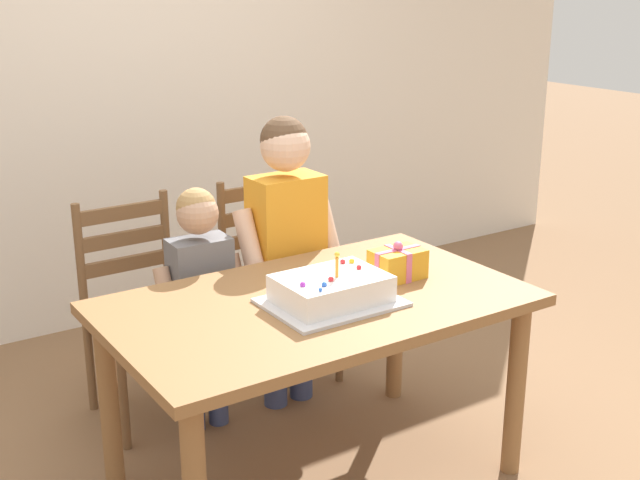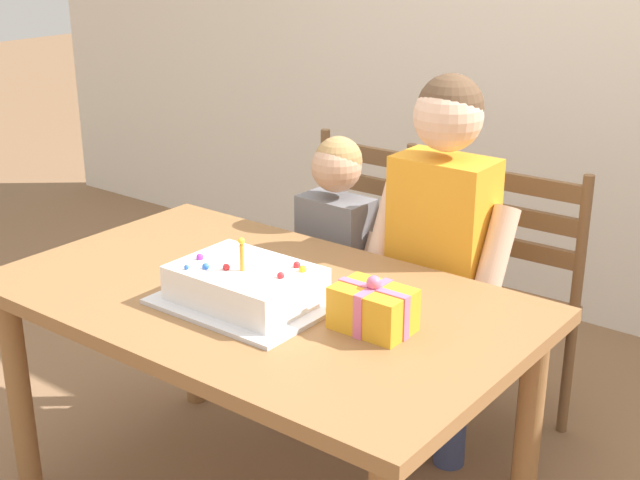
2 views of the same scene
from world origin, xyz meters
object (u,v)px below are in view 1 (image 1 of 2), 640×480
Objects in this scene: gift_box_red_large at (398,264)px; chair_left at (142,310)px; chair_right at (276,280)px; child_younger at (201,287)px; birthday_cake at (331,291)px; dining_table at (316,324)px; child_older at (287,235)px.

gift_box_red_large is 1.12m from chair_left.
child_younger is (-0.49, -0.26, 0.15)m from chair_right.
birthday_cake is at bearing -108.90° from chair_right.
dining_table is 3.29× the size of birthday_cake.
chair_right reaches higher than birthday_cake.
birthday_cake is 0.48× the size of chair_left.
birthday_cake is 0.36m from gift_box_red_large.
dining_table is 0.63m from child_older.
gift_box_red_large is 0.19× the size of child_younger.
dining_table is 1.42× the size of child_younger.
child_younger is (-0.19, 0.64, -0.15)m from birthday_cake.
chair_right is at bearing 69.63° from child_older.
chair_left is 0.34m from child_younger.
child_older is at bearing -0.08° from child_younger.
gift_box_red_large is at bearing -46.69° from child_younger.
dining_table is at bearing 102.45° from birthday_cake.
chair_left is (-0.34, 0.90, -0.30)m from birthday_cake.
child_younger is at bearing 106.53° from dining_table.
gift_box_red_large is at bearing -76.52° from child_older.
child_younger reaches higher than gift_box_red_large.
chair_left is (-0.32, 0.83, -0.16)m from dining_table.
child_older reaches higher than child_younger.
child_younger is (-0.40, 0.00, -0.15)m from child_older.
chair_right is (0.65, -0.00, 0.00)m from chair_left.
birthday_cake is at bearing -167.54° from gift_box_red_large.
child_older is (0.23, 0.57, 0.14)m from dining_table.
child_older is (0.55, -0.26, 0.30)m from chair_left.
birthday_cake reaches higher than gift_box_red_large.
gift_box_red_large is 0.21× the size of chair_left.
chair_left is 0.73× the size of child_older.
child_older is at bearing -110.37° from chair_right.
child_older reaches higher than birthday_cake.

